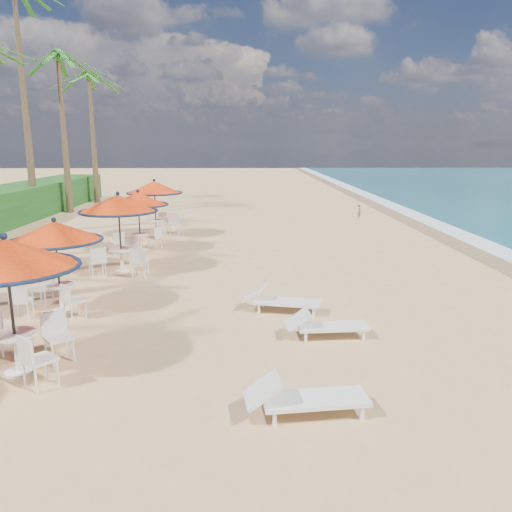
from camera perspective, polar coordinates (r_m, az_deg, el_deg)
The scene contains 15 objects.
ground at distance 9.50m, azimuth 2.42°, elevation -12.84°, with size 160.00×160.00×0.00m, color tan.
foam_strip at distance 21.40m, azimuth 26.38°, elevation 0.31°, with size 1.20×140.00×0.04m, color white.
wetsand_band at distance 21.00m, azimuth 24.20°, elevation 0.31°, with size 1.40×140.00×0.02m, color olive.
station_0 at distance 9.76m, azimuth -26.36°, elevation -1.60°, with size 2.50×2.50×2.61m.
station_1 at distance 13.08m, azimuth -22.14°, elevation 1.34°, with size 2.27×2.27×2.37m.
station_2 at distance 16.59m, azimuth -15.40°, elevation 4.69°, with size 2.52×2.52×2.62m.
station_3 at distance 19.70m, azimuth -13.33°, elevation 5.75°, with size 2.31×2.31×2.41m.
station_4 at distance 22.88m, azimuth -11.36°, elevation 7.13°, with size 2.49×2.49×2.60m.
lounger_near at distance 7.93m, azimuth 5.34°, elevation -15.76°, with size 1.96×0.81×0.68m.
lounger_mid at distance 10.92m, azimuth 7.80°, elevation -7.78°, with size 1.80×0.67×0.63m.
lounger_far at distance 12.44m, azimuth 2.71°, elevation -4.98°, with size 2.00×1.02×0.68m.
palm_5 at distance 31.35m, azimuth -25.87°, elevation 24.75°, with size 5.00×5.00×12.30m.
palm_6 at distance 32.81m, azimuth -21.65°, elevation 19.49°, with size 5.00×5.00×9.27m.
palm_7 at distance 37.69m, azimuth -18.51°, elevation 18.12°, with size 5.00×5.00×8.86m.
person at distance 28.95m, azimuth 11.74°, elevation 5.09°, with size 0.30×0.20×0.82m, color brown.
Camera 1 is at (-0.55, -8.56, 4.09)m, focal length 35.00 mm.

